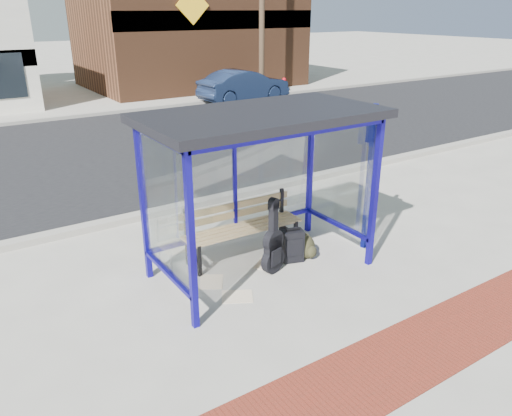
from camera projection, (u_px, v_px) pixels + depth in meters
ground at (262, 270)px, 7.59m from camera, size 120.00×120.00×0.00m
brick_paver_strip at (391, 364)px, 5.58m from camera, size 60.00×1.00×0.01m
curb_near at (180, 207)px, 9.82m from camera, size 60.00×0.25×0.12m
street_asphalt at (101, 152)px, 13.80m from camera, size 60.00×10.00×0.00m
curb_far at (56, 118)px, 17.73m from camera, size 60.00×0.25×0.12m
far_sidewalk at (45, 111)px, 19.22m from camera, size 60.00×4.00×0.01m
bus_shelter at (259, 135)px, 6.88m from camera, size 3.30×1.80×2.42m
storefront_brown at (188, 19)px, 24.81m from camera, size 10.00×7.08×6.40m
bench at (241, 225)px, 7.87m from camera, size 1.97×0.54×0.92m
guitar_bag at (273, 248)px, 7.37m from camera, size 0.43×0.22×1.13m
suitcase at (293, 246)px, 7.76m from camera, size 0.37×0.29×0.57m
backpack at (307, 247)px, 7.89m from camera, size 0.37×0.34×0.39m
sign_post at (370, 170)px, 7.82m from camera, size 0.13×0.30×2.38m
newspaper_a at (211, 282)px, 7.26m from camera, size 0.50×0.53×0.01m
newspaper_b at (237, 296)px, 6.88m from camera, size 0.54×0.50×0.01m
newspaper_c at (268, 264)px, 7.76m from camera, size 0.54×0.52×0.01m
parked_car at (244, 85)px, 21.07m from camera, size 4.07×1.70×1.31m
fire_hydrant at (284, 84)px, 23.49m from camera, size 0.29×0.20×0.67m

